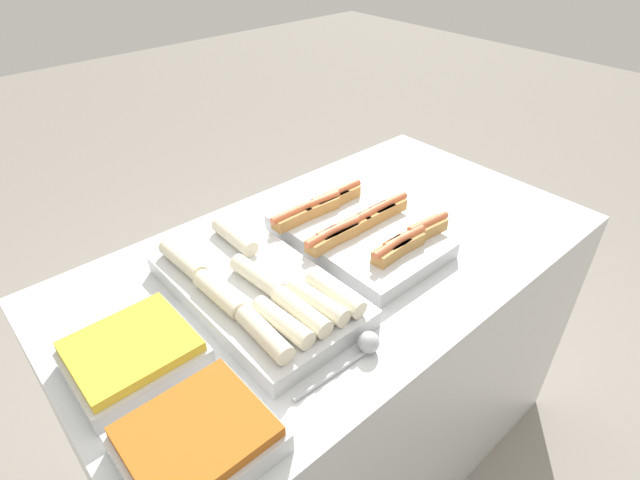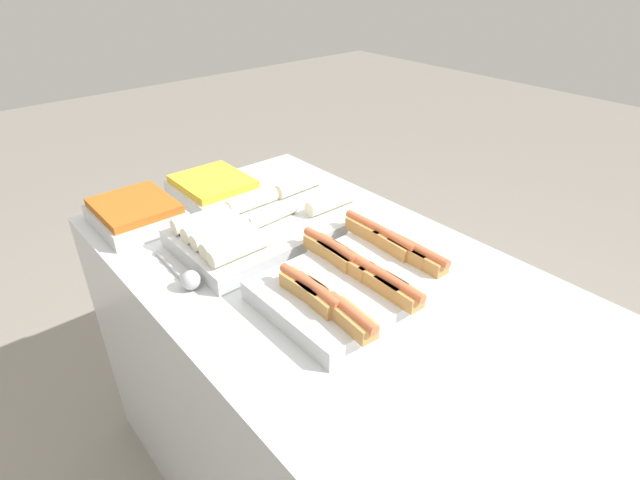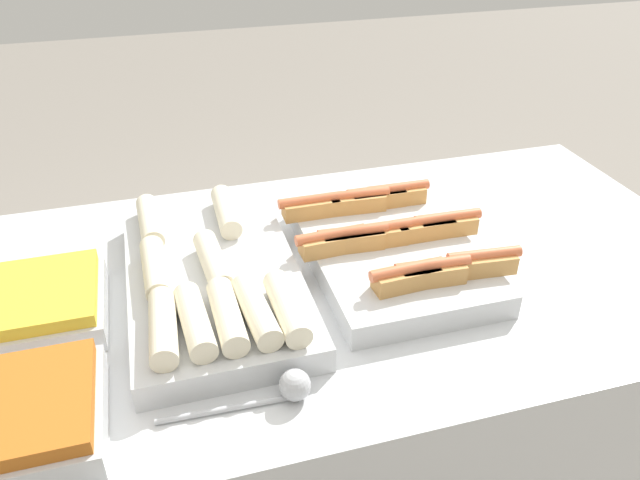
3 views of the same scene
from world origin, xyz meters
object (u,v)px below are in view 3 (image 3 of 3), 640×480
tray_side_back (28,308)px  serving_spoon_near (285,388)px  tray_hotdogs (389,245)px  tray_side_front (9,421)px  tray_wraps (212,280)px

tray_side_back → serving_spoon_near: bearing=-37.5°
tray_hotdogs → tray_side_front: 0.75m
tray_hotdogs → tray_side_front: size_ratio=1.81×
tray_side_front → tray_side_back: size_ratio=1.00×
tray_hotdogs → tray_wraps: tray_hotdogs is taller
tray_side_back → serving_spoon_near: 0.50m
tray_side_front → tray_side_back: 0.27m
tray_side_front → serving_spoon_near: size_ratio=1.09×
tray_hotdogs → tray_side_back: tray_hotdogs is taller
tray_wraps → serving_spoon_near: size_ratio=2.31×
tray_hotdogs → tray_side_back: (-0.69, -0.01, -0.00)m
tray_wraps → tray_side_back: size_ratio=2.11×
tray_side_front → tray_wraps: bearing=38.8°
tray_side_back → tray_side_front: bearing=-90.0°
tray_side_back → tray_wraps: bearing=-1.4°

